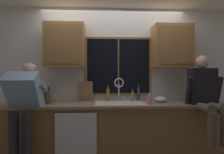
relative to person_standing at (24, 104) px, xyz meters
name	(u,v)px	position (x,y,z in m)	size (l,w,h in m)	color
back_wall	(113,80)	(1.30, 0.68, 0.31)	(5.89, 0.12, 2.55)	silver
window_glass	(118,66)	(1.39, 0.61, 0.56)	(1.10, 0.02, 0.95)	black
window_frame_top	(118,38)	(1.39, 0.60, 1.06)	(1.17, 0.02, 0.04)	brown
window_frame_bottom	(118,94)	(1.39, 0.60, 0.07)	(1.17, 0.02, 0.04)	brown
window_frame_left	(86,66)	(0.83, 0.60, 0.56)	(0.04, 0.02, 0.95)	brown
window_frame_right	(150,66)	(1.96, 0.60, 0.56)	(0.04, 0.02, 0.95)	brown
window_mullion_center	(118,66)	(1.39, 0.60, 0.56)	(0.02, 0.02, 0.95)	brown
lower_cabinet_run	(114,132)	(1.30, 0.33, -0.52)	(3.49, 0.58, 0.88)	olive
countertop	(114,104)	(1.30, 0.31, -0.06)	(3.55, 0.62, 0.04)	gray
dishwasher_front	(76,138)	(0.72, 0.01, -0.50)	(0.60, 0.02, 0.74)	white
upper_cabinet_left	(65,45)	(0.49, 0.45, 0.90)	(0.64, 0.36, 0.72)	#9E703D
upper_cabinet_right	(172,46)	(2.29, 0.45, 0.90)	(0.64, 0.36, 0.72)	#9E703D
sink	(120,109)	(1.39, 0.32, -0.14)	(0.80, 0.46, 0.21)	silver
faucet	(119,87)	(1.40, 0.50, 0.21)	(0.18, 0.09, 0.40)	silver
person_standing	(24,104)	(0.00, 0.00, 0.00)	(0.53, 0.69, 1.56)	#262628
person_sitting_on_counter	(205,93)	(2.67, 0.05, 0.14)	(0.54, 0.59, 1.26)	#595147
knife_block	(47,97)	(0.23, 0.32, 0.07)	(0.12, 0.18, 0.32)	brown
cutting_board	(85,91)	(0.82, 0.53, 0.13)	(0.25, 0.02, 0.35)	#997047
mixing_bowl	(160,99)	(2.07, 0.36, 0.00)	(0.20, 0.20, 0.10)	silver
soap_dispenser	(149,100)	(1.84, 0.17, 0.03)	(0.06, 0.07, 0.19)	pink
bottle_green_glass	(108,95)	(1.21, 0.53, 0.07)	(0.06, 0.06, 0.27)	olive
bottle_tall_clear	(133,96)	(1.63, 0.48, 0.04)	(0.05, 0.05, 0.21)	olive
bottle_amber_small	(138,94)	(1.74, 0.55, 0.08)	(0.05, 0.05, 0.29)	#334C8C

